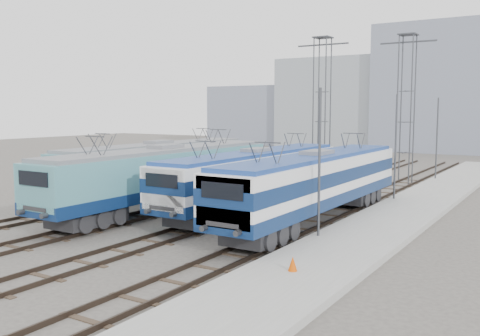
% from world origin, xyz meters
% --- Properties ---
extents(ground, '(160.00, 160.00, 0.00)m').
position_xyz_m(ground, '(0.00, 0.00, 0.00)').
color(ground, '#514C47').
extents(platform, '(4.00, 70.00, 0.30)m').
position_xyz_m(platform, '(10.20, 8.00, 0.15)').
color(platform, '#9E9E99').
rests_on(platform, ground).
extents(locomotive_far_left, '(2.81, 17.77, 3.34)m').
position_xyz_m(locomotive_far_left, '(-6.75, 8.66, 2.22)').
color(locomotive_far_left, navy).
rests_on(locomotive_far_left, ground).
extents(locomotive_center_left, '(2.91, 18.38, 3.46)m').
position_xyz_m(locomotive_center_left, '(-2.25, 4.05, 2.29)').
color(locomotive_center_left, navy).
rests_on(locomotive_center_left, ground).
extents(locomotive_center_right, '(2.74, 17.33, 3.26)m').
position_xyz_m(locomotive_center_right, '(2.25, 7.08, 2.22)').
color(locomotive_center_right, navy).
rests_on(locomotive_center_right, ground).
extents(locomotive_far_right, '(2.84, 17.99, 3.38)m').
position_xyz_m(locomotive_far_right, '(6.75, 5.73, 2.30)').
color(locomotive_far_right, navy).
rests_on(locomotive_far_right, ground).
extents(catenary_tower_west, '(4.50, 1.20, 12.00)m').
position_xyz_m(catenary_tower_west, '(0.00, 22.00, 6.64)').
color(catenary_tower_west, '#3F4247').
rests_on(catenary_tower_west, ground).
extents(catenary_tower_east, '(4.50, 1.20, 12.00)m').
position_xyz_m(catenary_tower_east, '(6.50, 24.00, 6.64)').
color(catenary_tower_east, '#3F4247').
rests_on(catenary_tower_east, ground).
extents(mast_front, '(0.12, 0.12, 7.00)m').
position_xyz_m(mast_front, '(8.60, 2.00, 3.50)').
color(mast_front, '#3F4247').
rests_on(mast_front, ground).
extents(mast_mid, '(0.12, 0.12, 7.00)m').
position_xyz_m(mast_mid, '(8.60, 14.00, 3.50)').
color(mast_mid, '#3F4247').
rests_on(mast_mid, ground).
extents(mast_rear, '(0.12, 0.12, 7.00)m').
position_xyz_m(mast_rear, '(8.60, 26.00, 3.50)').
color(mast_rear, '#3F4247').
rests_on(mast_rear, ground).
extents(safety_cone, '(0.33, 0.33, 0.53)m').
position_xyz_m(safety_cone, '(10.02, -3.45, 0.56)').
color(safety_cone, '#DA4A02').
rests_on(safety_cone, platform).
extents(building_west, '(18.00, 12.00, 14.00)m').
position_xyz_m(building_west, '(-14.00, 62.00, 7.00)').
color(building_west, '#929BA3').
rests_on(building_west, ground).
extents(building_center, '(22.00, 14.00, 18.00)m').
position_xyz_m(building_center, '(4.00, 62.00, 9.00)').
color(building_center, gray).
rests_on(building_center, ground).
extents(building_far_west, '(14.00, 10.00, 10.00)m').
position_xyz_m(building_far_west, '(-30.00, 62.00, 5.00)').
color(building_far_west, gray).
rests_on(building_far_west, ground).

